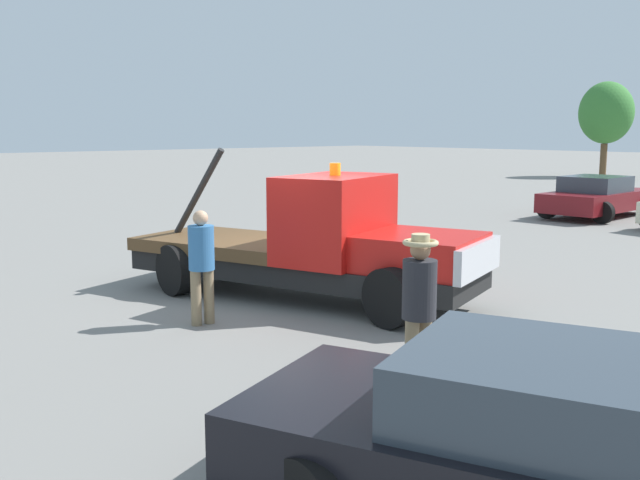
{
  "coord_description": "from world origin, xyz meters",
  "views": [
    {
      "loc": [
        9.1,
        -7.57,
        2.84
      ],
      "look_at": [
        0.5,
        0.0,
        1.05
      ],
      "focal_mm": 40.0,
      "sensor_mm": 36.0,
      "label": 1
    }
  ],
  "objects_px": {
    "tow_truck": "(319,247)",
    "person_near_truck": "(419,299)",
    "parked_car_maroon": "(597,197)",
    "traffic_cone": "(412,240)",
    "foreground_car": "(597,459)",
    "person_at_hood": "(202,259)",
    "tree_left": "(606,113)"
  },
  "relations": [
    {
      "from": "tow_truck",
      "to": "parked_car_maroon",
      "type": "xyz_separation_m",
      "value": [
        -2.63,
        14.36,
        -0.26
      ]
    },
    {
      "from": "person_near_truck",
      "to": "parked_car_maroon",
      "type": "height_order",
      "value": "person_near_truck"
    },
    {
      "from": "foreground_car",
      "to": "person_at_hood",
      "type": "distance_m",
      "value": 6.71
    },
    {
      "from": "parked_car_maroon",
      "to": "traffic_cone",
      "type": "distance_m",
      "value": 9.49
    },
    {
      "from": "foreground_car",
      "to": "tree_left",
      "type": "height_order",
      "value": "tree_left"
    },
    {
      "from": "person_at_hood",
      "to": "traffic_cone",
      "type": "height_order",
      "value": "person_at_hood"
    },
    {
      "from": "foreground_car",
      "to": "traffic_cone",
      "type": "xyz_separation_m",
      "value": [
        -8.85,
        8.21,
        -0.4
      ]
    },
    {
      "from": "person_near_truck",
      "to": "tow_truck",
      "type": "bearing_deg",
      "value": -24.63
    },
    {
      "from": "tow_truck",
      "to": "parked_car_maroon",
      "type": "bearing_deg",
      "value": 82.29
    },
    {
      "from": "tow_truck",
      "to": "tree_left",
      "type": "height_order",
      "value": "tree_left"
    },
    {
      "from": "tow_truck",
      "to": "foreground_car",
      "type": "relative_size",
      "value": 1.17
    },
    {
      "from": "foreground_car",
      "to": "traffic_cone",
      "type": "relative_size",
      "value": 9.99
    },
    {
      "from": "tow_truck",
      "to": "person_at_hood",
      "type": "height_order",
      "value": "tow_truck"
    },
    {
      "from": "tow_truck",
      "to": "person_near_truck",
      "type": "distance_m",
      "value": 4.31
    },
    {
      "from": "parked_car_maroon",
      "to": "foreground_car",
      "type": "bearing_deg",
      "value": -154.86
    },
    {
      "from": "foreground_car",
      "to": "parked_car_maroon",
      "type": "distance_m",
      "value": 19.95
    },
    {
      "from": "person_at_hood",
      "to": "tree_left",
      "type": "bearing_deg",
      "value": -64.6
    },
    {
      "from": "person_at_hood",
      "to": "parked_car_maroon",
      "type": "height_order",
      "value": "person_at_hood"
    },
    {
      "from": "person_near_truck",
      "to": "tree_left",
      "type": "height_order",
      "value": "tree_left"
    },
    {
      "from": "tree_left",
      "to": "traffic_cone",
      "type": "distance_m",
      "value": 30.51
    },
    {
      "from": "traffic_cone",
      "to": "person_near_truck",
      "type": "bearing_deg",
      "value": -48.28
    },
    {
      "from": "traffic_cone",
      "to": "tow_truck",
      "type": "bearing_deg",
      "value": -65.31
    },
    {
      "from": "person_near_truck",
      "to": "parked_car_maroon",
      "type": "relative_size",
      "value": 0.37
    },
    {
      "from": "tow_truck",
      "to": "person_at_hood",
      "type": "distance_m",
      "value": 2.27
    },
    {
      "from": "person_near_truck",
      "to": "tree_left",
      "type": "relative_size",
      "value": 0.31
    },
    {
      "from": "foreground_car",
      "to": "person_at_hood",
      "type": "height_order",
      "value": "person_at_hood"
    },
    {
      "from": "tow_truck",
      "to": "traffic_cone",
      "type": "xyz_separation_m",
      "value": [
        -2.25,
        4.88,
        -0.66
      ]
    },
    {
      "from": "foreground_car",
      "to": "tree_left",
      "type": "relative_size",
      "value": 0.98
    },
    {
      "from": "foreground_car",
      "to": "person_at_hood",
      "type": "bearing_deg",
      "value": 149.21
    },
    {
      "from": "person_at_hood",
      "to": "tree_left",
      "type": "height_order",
      "value": "tree_left"
    },
    {
      "from": "tow_truck",
      "to": "person_near_truck",
      "type": "xyz_separation_m",
      "value": [
        3.84,
        -1.94,
        0.11
      ]
    },
    {
      "from": "tow_truck",
      "to": "tree_left",
      "type": "xyz_separation_m",
      "value": [
        -12.26,
        33.49,
        2.87
      ]
    }
  ]
}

